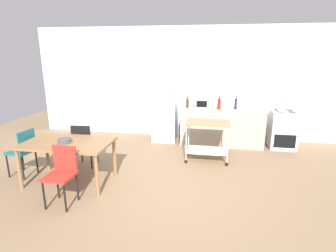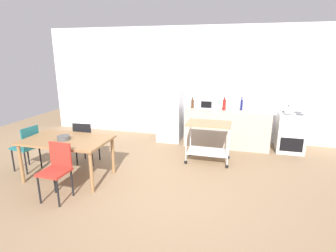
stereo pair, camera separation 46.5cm
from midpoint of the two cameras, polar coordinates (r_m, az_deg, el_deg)
The scene contains 17 objects.
ground_plane at distance 4.63m, azimuth 1.62°, elevation -13.70°, with size 12.00×12.00×0.00m, color #8C7051.
back_wall at distance 7.24m, azimuth 7.65°, elevation 8.91°, with size 8.40×0.12×2.90m, color white.
kitchen_counter at distance 6.78m, azimuth 14.23°, elevation -0.49°, with size 2.00×0.64×0.90m, color #A89E8E.
dining_table at distance 5.08m, azimuth -18.17°, elevation -3.53°, with size 1.50×0.90×0.75m.
chair_red at distance 4.48m, azimuth -19.74°, elevation -8.32°, with size 0.41×0.41×0.89m.
chair_teal at distance 5.75m, azimuth -25.63°, elevation -3.70°, with size 0.45×0.45×0.89m.
chair_black at distance 5.68m, azimuth -14.84°, elevation -2.89°, with size 0.43×0.43×0.89m.
stove_oven at distance 6.95m, azimuth 26.25°, elevation -1.24°, with size 0.60×0.61×0.92m.
refrigerator at distance 6.96m, azimuth 2.41°, elevation 3.14°, with size 0.60×0.63×1.55m.
kitchen_cart at distance 5.69m, azimuth 10.88°, elevation -2.04°, with size 0.91×0.57×0.85m.
bottle_wine at distance 6.78m, azimuth 7.18°, elevation 4.75°, with size 0.07×0.07×0.27m.
microwave at distance 6.75m, azimuth 10.61°, elevation 4.71°, with size 0.46×0.35×0.26m.
bottle_sesame_oil at distance 6.66m, azimuth 13.80°, elevation 4.43°, with size 0.08×0.08×0.31m.
bottle_hot_sauce at distance 6.61m, azimuth 15.38°, elevation 3.92°, with size 0.06×0.06×0.23m.
bottle_soy_sauce at distance 6.75m, azimuth 17.23°, elevation 4.32°, with size 0.06×0.06×0.33m.
fruit_bowl at distance 5.00m, azimuth -18.79°, elevation -2.43°, with size 0.22×0.22×0.08m, color #4C4C4C.
kettle at distance 6.71m, azimuth 25.96°, elevation 3.09°, with size 0.24×0.17×0.19m.
Camera 2 is at (1.15, -3.89, 2.25)m, focal length 28.79 mm.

